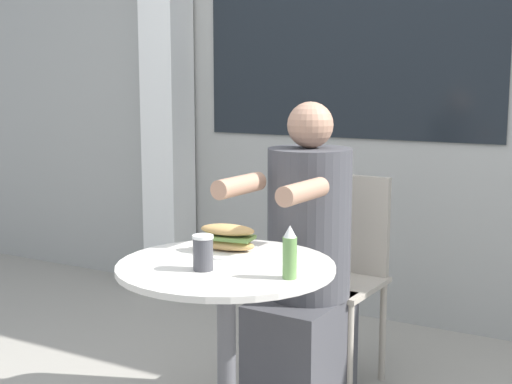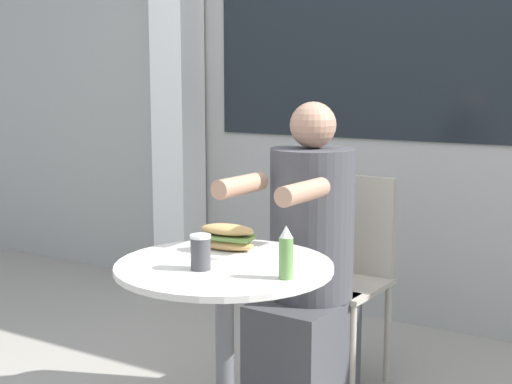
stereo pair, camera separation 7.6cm
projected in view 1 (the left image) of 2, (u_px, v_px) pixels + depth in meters
storefront_wall at (402, 52)px, 3.58m from camera, size 8.00×0.09×2.80m
lattice_pillar at (167, 90)px, 4.11m from camera, size 0.22×0.22×2.40m
cafe_table at (226, 321)px, 2.26m from camera, size 0.69×0.69×0.70m
diner_chair at (341, 259)px, 2.98m from camera, size 0.40×0.40×0.87m
seated_diner at (304, 279)px, 2.69m from camera, size 0.34×0.58×1.19m
sandwich_on_plate at (228, 240)px, 2.36m from camera, size 0.22×0.22×0.10m
drink_cup at (203, 252)px, 2.15m from camera, size 0.06×0.06×0.11m
condiment_bottle at (290, 253)px, 2.05m from camera, size 0.04×0.04×0.16m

